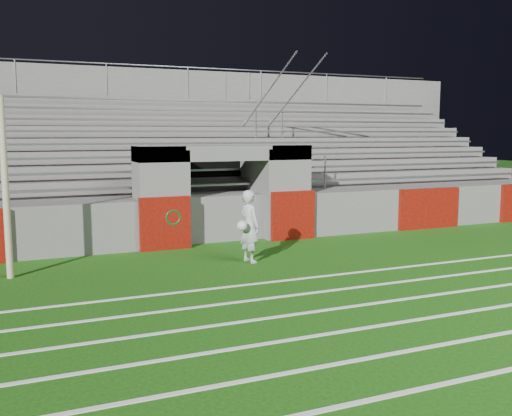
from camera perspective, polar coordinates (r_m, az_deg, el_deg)
name	(u,v)px	position (r m, az deg, el deg)	size (l,w,h in m)	color
ground	(280,268)	(12.51, 2.43, -6.03)	(90.00, 90.00, 0.00)	#16490C
field_post	(5,188)	(12.41, -23.77, 1.80)	(0.13, 0.13, 3.66)	#C4B692
field_markings	(437,346)	(8.48, 17.63, -12.97)	(28.00, 8.09, 0.01)	white
stadium_structure	(180,176)	(19.70, -7.65, 3.23)	(26.00, 8.48, 5.42)	#5B5957
goalkeeper_with_ball	(249,226)	(12.94, -0.66, -1.83)	(0.64, 0.67, 1.65)	#B0B5BA
hose_coil	(173,218)	(14.52, -8.32, -1.00)	(0.48, 0.14, 0.49)	#0C401C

